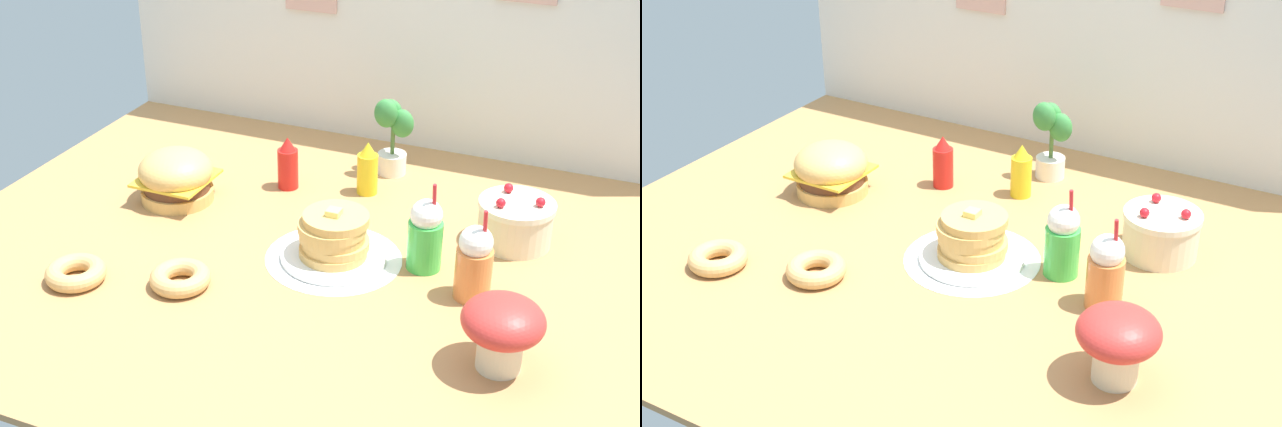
# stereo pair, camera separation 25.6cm
# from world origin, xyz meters

# --- Properties ---
(ground_plane) EXTENTS (2.18, 1.78, 0.02)m
(ground_plane) POSITION_xyz_m (0.00, 0.00, -0.01)
(ground_plane) COLOR #B27F4C
(back_wall) EXTENTS (2.18, 0.04, 0.98)m
(back_wall) POSITION_xyz_m (0.00, 0.88, 0.49)
(back_wall) COLOR silver
(back_wall) RESTS_ON ground_plane
(doily_mat) EXTENTS (0.40, 0.40, 0.00)m
(doily_mat) POSITION_xyz_m (0.09, 0.02, 0.00)
(doily_mat) COLOR white
(doily_mat) RESTS_ON ground_plane
(burger) EXTENTS (0.24, 0.24, 0.17)m
(burger) POSITION_xyz_m (-0.52, 0.16, 0.08)
(burger) COLOR #DBA859
(burger) RESTS_ON ground_plane
(pancake_stack) EXTENTS (0.31, 0.31, 0.16)m
(pancake_stack) POSITION_xyz_m (0.09, 0.01, 0.07)
(pancake_stack) COLOR white
(pancake_stack) RESTS_ON doily_mat
(layer_cake) EXTENTS (0.22, 0.22, 0.16)m
(layer_cake) POSITION_xyz_m (0.54, 0.31, 0.07)
(layer_cake) COLOR beige
(layer_cake) RESTS_ON ground_plane
(ketchup_bottle) EXTENTS (0.07, 0.07, 0.18)m
(ketchup_bottle) POSITION_xyz_m (-0.23, 0.38, 0.08)
(ketchup_bottle) COLOR red
(ketchup_bottle) RESTS_ON ground_plane
(mustard_bottle) EXTENTS (0.07, 0.07, 0.18)m
(mustard_bottle) POSITION_xyz_m (0.03, 0.45, 0.08)
(mustard_bottle) COLOR yellow
(mustard_bottle) RESTS_ON ground_plane
(cream_soda_cup) EXTENTS (0.10, 0.10, 0.27)m
(cream_soda_cup) POSITION_xyz_m (0.34, 0.07, 0.11)
(cream_soda_cup) COLOR green
(cream_soda_cup) RESTS_ON ground_plane
(orange_float_cup) EXTENTS (0.10, 0.10, 0.27)m
(orange_float_cup) POSITION_xyz_m (0.50, -0.02, 0.11)
(orange_float_cup) COLOR orange
(orange_float_cup) RESTS_ON ground_plane
(donut_pink_glaze) EXTENTS (0.17, 0.17, 0.05)m
(donut_pink_glaze) POSITION_xyz_m (-0.52, -0.37, 0.03)
(donut_pink_glaze) COLOR tan
(donut_pink_glaze) RESTS_ON ground_plane
(donut_chocolate) EXTENTS (0.17, 0.17, 0.05)m
(donut_chocolate) POSITION_xyz_m (-0.24, -0.28, 0.03)
(donut_chocolate) COLOR tan
(donut_chocolate) RESTS_ON ground_plane
(potted_plant) EXTENTS (0.13, 0.10, 0.27)m
(potted_plant) POSITION_xyz_m (0.05, 0.62, 0.15)
(potted_plant) COLOR white
(potted_plant) RESTS_ON ground_plane
(mushroom_stool) EXTENTS (0.20, 0.20, 0.19)m
(mushroom_stool) POSITION_xyz_m (0.64, -0.29, 0.12)
(mushroom_stool) COLOR beige
(mushroom_stool) RESTS_ON ground_plane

